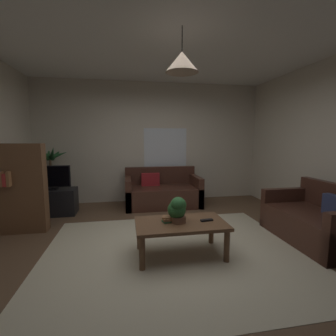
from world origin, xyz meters
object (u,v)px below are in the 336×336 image
object	(u,v)px
remote_on_table_0	(207,220)
coffee_table	(181,227)
couch_right_side	(317,222)
potted_plant_on_table	(177,208)
tv	(50,177)
potted_palm_corner	(51,179)
pendant_lamp	(182,62)
book_on_table_2	(168,217)
tv_stand	(52,202)
bookshelf_corner	(21,188)
book_on_table_1	(168,219)
couch_under_window	(162,193)
book_on_table_0	(168,221)

from	to	relation	value
remote_on_table_0	coffee_table	bearing A→B (deg)	82.12
couch_right_side	potted_plant_on_table	xyz separation A→B (m)	(-2.07, -0.06, 0.34)
tv	potted_palm_corner	distance (m)	0.52
pendant_lamp	coffee_table	bearing A→B (deg)	75.96
coffee_table	couch_right_side	bearing A→B (deg)	1.92
book_on_table_2	pendant_lamp	xyz separation A→B (m)	(0.15, -0.04, 1.86)
tv_stand	coffee_table	bearing A→B (deg)	-43.65
tv	bookshelf_corner	size ratio (longest dim) A/B	0.52
pendant_lamp	potted_plant_on_table	bearing A→B (deg)	170.92
book_on_table_1	book_on_table_2	size ratio (longest dim) A/B	0.83
book_on_table_1	potted_palm_corner	size ratio (longest dim) A/B	0.09
couch_under_window	remote_on_table_0	bearing A→B (deg)	-84.36
bookshelf_corner	tv	bearing A→B (deg)	77.12
book_on_table_0	book_on_table_1	bearing A→B (deg)	89.91
book_on_table_0	pendant_lamp	size ratio (longest dim) A/B	0.25
coffee_table	potted_palm_corner	world-z (taller)	potted_palm_corner
couch_under_window	book_on_table_2	xyz separation A→B (m)	(-0.26, -2.22, 0.22)
couch_under_window	couch_right_side	xyz separation A→B (m)	(1.92, -2.19, 0.00)
tv_stand	pendant_lamp	bearing A→B (deg)	-43.65
book_on_table_2	couch_under_window	bearing A→B (deg)	83.28
couch_under_window	potted_palm_corner	distance (m)	2.37
tv	bookshelf_corner	world-z (taller)	bookshelf_corner
remote_on_table_0	pendant_lamp	size ratio (longest dim) A/B	0.31
couch_under_window	pendant_lamp	distance (m)	3.07
couch_under_window	potted_plant_on_table	distance (m)	2.28
couch_right_side	tv	size ratio (longest dim) A/B	1.90
couch_under_window	potted_plant_on_table	xyz separation A→B (m)	(-0.15, -2.25, 0.34)
couch_under_window	book_on_table_0	distance (m)	2.25
tv_stand	potted_palm_corner	world-z (taller)	potted_palm_corner
couch_right_side	tv_stand	xyz separation A→B (m)	(-4.12, 1.93, -0.03)
potted_plant_on_table	couch_right_side	bearing A→B (deg)	1.69
tv_stand	tv	distance (m)	0.49
book_on_table_0	tv	distance (m)	2.76
coffee_table	bookshelf_corner	bearing A→B (deg)	152.93
pendant_lamp	book_on_table_1	bearing A→B (deg)	167.82
potted_plant_on_table	potted_palm_corner	distance (m)	3.29
potted_palm_corner	pendant_lamp	size ratio (longest dim) A/B	2.81
tv	pendant_lamp	world-z (taller)	pendant_lamp
book_on_table_1	bookshelf_corner	bearing A→B (deg)	151.92
book_on_table_2	tv_stand	size ratio (longest dim) A/B	0.16
couch_right_side	potted_palm_corner	bearing A→B (deg)	-119.44
book_on_table_0	bookshelf_corner	xyz separation A→B (m)	(-2.12, 1.14, 0.26)
couch_right_side	book_on_table_1	xyz separation A→B (m)	(-2.19, -0.03, 0.20)
bookshelf_corner	book_on_table_1	bearing A→B (deg)	-28.08
book_on_table_1	potted_plant_on_table	distance (m)	0.19
couch_under_window	potted_plant_on_table	bearing A→B (deg)	-93.86
book_on_table_1	tv_stand	size ratio (longest dim) A/B	0.14
pendant_lamp	tv_stand	bearing A→B (deg)	136.35
book_on_table_0	tv_stand	bearing A→B (deg)	134.46
book_on_table_1	book_on_table_2	xyz separation A→B (m)	(0.01, 0.01, 0.02)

